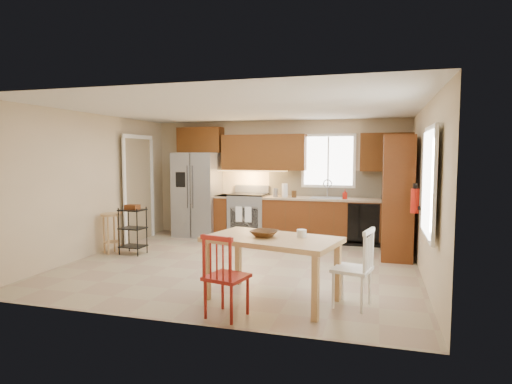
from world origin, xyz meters
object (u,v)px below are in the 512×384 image
object	(u,v)px
refrigerator	(197,194)
bar_stool	(111,233)
pantry	(397,197)
dining_table	(272,269)
chair_red	(227,275)
fire_extinguisher	(415,201)
table_bowl	(264,237)
range_stove	(248,216)
utility_cart	(133,231)
chair_white	(352,268)
soap_bottle	(345,194)
table_jar	(302,235)

from	to	relation	value
refrigerator	bar_stool	world-z (taller)	refrigerator
pantry	dining_table	distance (m)	3.21
chair_red	dining_table	bearing A→B (deg)	75.13
fire_extinguisher	table_bowl	bearing A→B (deg)	-137.61
chair_red	table_bowl	bearing A→B (deg)	82.26
range_stove	dining_table	world-z (taller)	range_stove
dining_table	utility_cart	distance (m)	3.42
refrigerator	pantry	size ratio (longest dim) A/B	0.87
fire_extinguisher	utility_cart	world-z (taller)	fire_extinguisher
chair_white	table_bowl	xyz separation A→B (m)	(-1.05, -0.05, 0.31)
bar_stool	refrigerator	bearing A→B (deg)	54.73
soap_bottle	table_jar	distance (m)	3.55
table_bowl	utility_cart	distance (m)	3.36
chair_white	refrigerator	bearing A→B (deg)	57.83
fire_extinguisher	refrigerator	bearing A→B (deg)	155.48
soap_bottle	table_jar	world-z (taller)	soap_bottle
soap_bottle	dining_table	world-z (taller)	soap_bottle
pantry	chair_red	size ratio (longest dim) A/B	2.27
refrigerator	soap_bottle	bearing A→B (deg)	-0.45
chair_white	utility_cart	xyz separation A→B (m)	(-3.93, 1.64, -0.04)
table_jar	bar_stool	world-z (taller)	table_jar
range_stove	soap_bottle	xyz separation A→B (m)	(2.03, -0.08, 0.54)
chair_red	bar_stool	world-z (taller)	chair_red
fire_extinguisher	utility_cart	distance (m)	4.77
soap_bottle	utility_cart	bearing A→B (deg)	-151.49
fire_extinguisher	range_stove	bearing A→B (deg)	147.38
refrigerator	dining_table	size ratio (longest dim) A/B	1.16
dining_table	chair_white	size ratio (longest dim) A/B	1.70
table_jar	pantry	bearing A→B (deg)	65.48
refrigerator	dining_table	world-z (taller)	refrigerator
bar_stool	table_bowl	bearing A→B (deg)	-40.16
pantry	chair_red	xyz separation A→B (m)	(-1.90, -3.38, -0.59)
chair_red	utility_cart	world-z (taller)	chair_red
refrigerator	chair_red	bearing A→B (deg)	-62.60
pantry	chair_white	distance (m)	2.81
table_bowl	refrigerator	bearing A→B (deg)	124.19
range_stove	chair_white	world-z (taller)	chair_white
soap_bottle	chair_white	bearing A→B (deg)	-84.36
soap_bottle	pantry	world-z (taller)	pantry
table_bowl	bar_stool	size ratio (longest dim) A/B	0.44
dining_table	utility_cart	world-z (taller)	utility_cart
range_stove	refrigerator	bearing A→B (deg)	-177.01
bar_stool	utility_cart	world-z (taller)	utility_cart
pantry	table_bowl	xyz separation A→B (m)	(-1.64, -2.73, -0.27)
chair_white	range_stove	bearing A→B (deg)	46.44
soap_bottle	table_bowl	size ratio (longest dim) A/B	0.60
range_stove	table_bowl	world-z (taller)	range_stove
pantry	utility_cart	world-z (taller)	pantry
range_stove	fire_extinguisher	xyz separation A→B (m)	(3.18, -2.04, 0.64)
range_stove	utility_cart	world-z (taller)	range_stove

